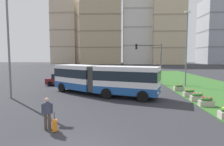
{
  "coord_description": "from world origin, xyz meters",
  "views": [
    {
      "loc": [
        1.75,
        -7.09,
        3.9
      ],
      "look_at": [
        1.0,
        12.77,
        2.2
      ],
      "focal_mm": 30.22,
      "sensor_mm": 36.0,
      "label": 1
    }
  ],
  "objects_px": {
    "articulated_bus": "(102,79)",
    "flower_planter_3": "(197,97)",
    "rolling_suitcase": "(55,125)",
    "traffic_light_far_right": "(152,56)",
    "flower_planter_2": "(206,102)",
    "car_maroon_sedan": "(63,80)",
    "flower_planter_4": "(189,93)",
    "pedestrian_crossing": "(47,111)",
    "apartment_tower_centre": "(143,21)",
    "apartment_tower_eastcentre": "(167,26)",
    "streetlight_left": "(9,41)",
    "apartment_tower_west": "(67,32)",
    "flower_planter_5": "(179,88)",
    "streetlight_median": "(187,46)",
    "apartment_tower_westcentre": "(101,17)",
    "apartment_tower_east": "(218,32)"
  },
  "relations": [
    {
      "from": "flower_planter_2",
      "to": "flower_planter_3",
      "type": "xyz_separation_m",
      "value": [
        0.0,
        1.73,
        0.0
      ]
    },
    {
      "from": "apartment_tower_westcentre",
      "to": "flower_planter_5",
      "type": "bearing_deg",
      "value": -78.83
    },
    {
      "from": "car_maroon_sedan",
      "to": "flower_planter_4",
      "type": "relative_size",
      "value": 4.05
    },
    {
      "from": "flower_planter_2",
      "to": "traffic_light_far_right",
      "type": "height_order",
      "value": "traffic_light_far_right"
    },
    {
      "from": "articulated_bus",
      "to": "flower_planter_3",
      "type": "distance_m",
      "value": 9.07
    },
    {
      "from": "rolling_suitcase",
      "to": "streetlight_left",
      "type": "relative_size",
      "value": 0.1
    },
    {
      "from": "flower_planter_3",
      "to": "apartment_tower_eastcentre",
      "type": "xyz_separation_m",
      "value": [
        18.82,
        87.92,
        20.09
      ]
    },
    {
      "from": "articulated_bus",
      "to": "apartment_tower_east",
      "type": "distance_m",
      "value": 108.29
    },
    {
      "from": "car_maroon_sedan",
      "to": "apartment_tower_east",
      "type": "height_order",
      "value": "apartment_tower_east"
    },
    {
      "from": "rolling_suitcase",
      "to": "traffic_light_far_right",
      "type": "distance_m",
      "value": 21.64
    },
    {
      "from": "apartment_tower_westcentre",
      "to": "pedestrian_crossing",
      "type": "bearing_deg",
      "value": -86.44
    },
    {
      "from": "apartment_tower_west",
      "to": "apartment_tower_centre",
      "type": "relative_size",
      "value": 0.78
    },
    {
      "from": "articulated_bus",
      "to": "streetlight_median",
      "type": "xyz_separation_m",
      "value": [
        10.45,
        5.71,
        3.65
      ]
    },
    {
      "from": "flower_planter_3",
      "to": "apartment_tower_eastcentre",
      "type": "relative_size",
      "value": 0.03
    },
    {
      "from": "traffic_light_far_right",
      "to": "apartment_tower_eastcentre",
      "type": "distance_m",
      "value": 79.7
    },
    {
      "from": "articulated_bus",
      "to": "apartment_tower_eastcentre",
      "type": "bearing_deg",
      "value": 72.18
    },
    {
      "from": "car_maroon_sedan",
      "to": "flower_planter_4",
      "type": "height_order",
      "value": "car_maroon_sedan"
    },
    {
      "from": "streetlight_left",
      "to": "apartment_tower_eastcentre",
      "type": "relative_size",
      "value": 0.24
    },
    {
      "from": "pedestrian_crossing",
      "to": "rolling_suitcase",
      "type": "height_order",
      "value": "pedestrian_crossing"
    },
    {
      "from": "pedestrian_crossing",
      "to": "apartment_tower_west",
      "type": "bearing_deg",
      "value": 104.95
    },
    {
      "from": "flower_planter_2",
      "to": "pedestrian_crossing",
      "type": "bearing_deg",
      "value": -155.01
    },
    {
      "from": "streetlight_median",
      "to": "apartment_tower_west",
      "type": "height_order",
      "value": "apartment_tower_west"
    },
    {
      "from": "articulated_bus",
      "to": "flower_planter_5",
      "type": "distance_m",
      "value": 8.94
    },
    {
      "from": "apartment_tower_westcentre",
      "to": "streetlight_median",
      "type": "bearing_deg",
      "value": -77.08
    },
    {
      "from": "flower_planter_4",
      "to": "apartment_tower_eastcentre",
      "type": "relative_size",
      "value": 0.03
    },
    {
      "from": "articulated_bus",
      "to": "car_maroon_sedan",
      "type": "bearing_deg",
      "value": 133.18
    },
    {
      "from": "pedestrian_crossing",
      "to": "apartment_tower_centre",
      "type": "relative_size",
      "value": 0.04
    },
    {
      "from": "flower_planter_4",
      "to": "streetlight_left",
      "type": "relative_size",
      "value": 0.11
    },
    {
      "from": "apartment_tower_east",
      "to": "pedestrian_crossing",
      "type": "bearing_deg",
      "value": -120.76
    },
    {
      "from": "rolling_suitcase",
      "to": "flower_planter_3",
      "type": "height_order",
      "value": "rolling_suitcase"
    },
    {
      "from": "traffic_light_far_right",
      "to": "apartment_tower_centre",
      "type": "bearing_deg",
      "value": 84.01
    },
    {
      "from": "flower_planter_4",
      "to": "apartment_tower_westcentre",
      "type": "xyz_separation_m",
      "value": [
        -16.59,
        87.19,
        25.19
      ]
    },
    {
      "from": "pedestrian_crossing",
      "to": "flower_planter_4",
      "type": "height_order",
      "value": "pedestrian_crossing"
    },
    {
      "from": "pedestrian_crossing",
      "to": "apartment_tower_westcentre",
      "type": "bearing_deg",
      "value": 93.56
    },
    {
      "from": "apartment_tower_eastcentre",
      "to": "apartment_tower_west",
      "type": "bearing_deg",
      "value": 170.14
    },
    {
      "from": "flower_planter_4",
      "to": "apartment_tower_west",
      "type": "bearing_deg",
      "value": 111.87
    },
    {
      "from": "articulated_bus",
      "to": "flower_planter_4",
      "type": "distance_m",
      "value": 8.69
    },
    {
      "from": "articulated_bus",
      "to": "flower_planter_5",
      "type": "xyz_separation_m",
      "value": [
        8.55,
        2.3,
        -1.23
      ]
    },
    {
      "from": "traffic_light_far_right",
      "to": "streetlight_median",
      "type": "xyz_separation_m",
      "value": [
        3.68,
        -4.24,
        1.24
      ]
    },
    {
      "from": "articulated_bus",
      "to": "rolling_suitcase",
      "type": "bearing_deg",
      "value": -99.61
    },
    {
      "from": "traffic_light_far_right",
      "to": "flower_planter_4",
      "type": "bearing_deg",
      "value": -80.7
    },
    {
      "from": "apartment_tower_centre",
      "to": "apartment_tower_eastcentre",
      "type": "bearing_deg",
      "value": -14.69
    },
    {
      "from": "apartment_tower_eastcentre",
      "to": "flower_planter_2",
      "type": "bearing_deg",
      "value": -101.86
    },
    {
      "from": "pedestrian_crossing",
      "to": "apartment_tower_eastcentre",
      "type": "distance_m",
      "value": 100.98
    },
    {
      "from": "flower_planter_3",
      "to": "flower_planter_4",
      "type": "height_order",
      "value": "same"
    },
    {
      "from": "rolling_suitcase",
      "to": "streetlight_left",
      "type": "xyz_separation_m",
      "value": [
        -6.87,
        7.73,
        5.05
      ]
    },
    {
      "from": "apartment_tower_eastcentre",
      "to": "flower_planter_5",
      "type": "bearing_deg",
      "value": -102.8
    },
    {
      "from": "traffic_light_far_right",
      "to": "apartment_tower_eastcentre",
      "type": "height_order",
      "value": "apartment_tower_eastcentre"
    },
    {
      "from": "streetlight_median",
      "to": "apartment_tower_east",
      "type": "distance_m",
      "value": 97.64
    },
    {
      "from": "apartment_tower_west",
      "to": "flower_planter_3",
      "type": "bearing_deg",
      "value": -68.5
    }
  ]
}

